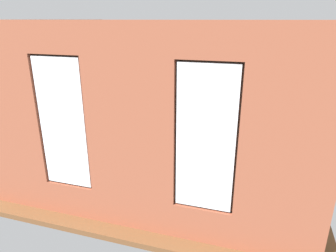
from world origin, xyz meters
TOP-DOWN VIEW (x-y plane):
  - ground_plane at (0.00, 0.00)m, footprint 6.24×5.42m
  - brick_wall_with_windows at (-0.00, 2.33)m, footprint 5.64×0.30m
  - white_wall_right at (2.77, 0.20)m, footprint 0.10×4.42m
  - couch_by_window at (-0.15, 1.68)m, footprint 1.81×0.87m
  - couch_left at (-2.12, 0.08)m, footprint 0.93×1.78m
  - coffee_table at (0.03, 0.14)m, footprint 1.47×0.84m
  - cup_ceramic at (-0.08, 0.26)m, footprint 0.09×0.09m
  - candle_jar at (0.47, 0.26)m, footprint 0.08×0.08m
  - table_plant_small at (-0.37, -0.01)m, footprint 0.17×0.17m
  - remote_black at (0.03, 0.14)m, footprint 0.09×0.18m
  - media_console at (2.47, -0.26)m, footprint 1.20×0.42m
  - tv_flatscreen at (2.47, -0.26)m, footprint 1.13×0.20m
  - papasan_chair at (0.27, -1.64)m, footprint 1.10×1.10m
  - potted_plant_beside_window_right at (1.94, 1.78)m, footprint 0.67×0.85m
  - potted_plant_between_couches at (-1.50, 1.63)m, footprint 0.49×0.49m
  - potted_plant_by_left_couch at (-1.72, -1.24)m, footprint 0.39×0.39m
  - potted_plant_foreground_right at (2.18, -1.66)m, footprint 0.84×0.89m
  - potted_plant_corner_near_left at (-2.27, -1.71)m, footprint 0.64×0.64m
  - potted_plant_near_tv at (1.92, 0.79)m, footprint 0.64×0.64m
  - potted_plant_corner_far_left at (-2.27, 1.78)m, footprint 0.69×0.69m
  - potted_plant_mid_room_small at (-0.42, -0.94)m, footprint 0.34×0.34m

SIDE VIEW (x-z plane):
  - ground_plane at x=0.00m, z-range -0.10..0.00m
  - media_console at x=2.47m, z-range 0.00..0.51m
  - couch_by_window at x=-0.15m, z-range -0.07..0.73m
  - couch_left at x=-2.12m, z-range -0.07..0.73m
  - coffee_table at x=0.03m, z-range 0.17..0.61m
  - potted_plant_mid_room_small at x=-0.42m, z-range 0.10..0.71m
  - papasan_chair at x=0.27m, z-range 0.10..0.79m
  - remote_black at x=0.03m, z-range 0.44..0.46m
  - candle_jar at x=0.47m, z-range 0.44..0.54m
  - potted_plant_by_left_couch at x=-1.72m, z-range 0.12..0.86m
  - cup_ceramic at x=-0.08m, z-range 0.44..0.55m
  - potted_plant_beside_window_right at x=1.94m, z-range -0.07..1.15m
  - potted_plant_between_couches at x=-1.50m, z-range 0.11..1.01m
  - table_plant_small at x=-0.37m, z-range 0.45..0.71m
  - potted_plant_near_tv at x=1.92m, z-range 0.16..1.02m
  - potted_plant_corner_far_left at x=-2.27m, z-range 0.14..1.05m
  - potted_plant_corner_near_left at x=-2.27m, z-range 0.15..1.13m
  - potted_plant_foreground_right at x=2.18m, z-range 0.07..1.24m
  - tv_flatscreen at x=2.47m, z-range 0.51..1.28m
  - brick_wall_with_windows at x=0.00m, z-range -0.03..3.19m
  - white_wall_right at x=2.77m, z-range 0.00..3.22m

